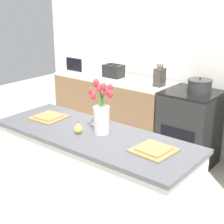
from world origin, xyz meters
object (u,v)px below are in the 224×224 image
object	(u,v)px
plate_setting_right	(154,150)
knife_block	(160,77)
stove_range	(189,129)
flower_vase	(102,114)
pear_figurine	(78,129)
plate_setting_left	(49,117)
toaster	(113,71)
cooking_pot	(200,86)
microwave	(85,63)

from	to	relation	value
plate_setting_right	knife_block	world-z (taller)	knife_block
stove_range	plate_setting_right	size ratio (longest dim) A/B	3.03
flower_vase	stove_range	bearing A→B (deg)	87.98
pear_figurine	knife_block	xyz separation A→B (m)	(-0.23, 1.65, 0.10)
knife_block	flower_vase	bearing A→B (deg)	-76.24
plate_setting_left	toaster	world-z (taller)	toaster
pear_figurine	cooking_pot	world-z (taller)	cooking_pot
pear_figurine	toaster	xyz separation A→B (m)	(-0.97, 1.68, 0.07)
cooking_pot	toaster	bearing A→B (deg)	-179.43
plate_setting_right	cooking_pot	xyz separation A→B (m)	(-0.40, 1.60, 0.09)
cooking_pot	pear_figurine	bearing A→B (deg)	-99.03
stove_range	pear_figurine	xyz separation A→B (m)	(-0.20, -1.67, 0.47)
pear_figurine	flower_vase	bearing A→B (deg)	43.24
cooking_pot	microwave	distance (m)	1.74
stove_range	microwave	distance (m)	1.77
cooking_pot	knife_block	bearing A→B (deg)	-175.04
stove_range	microwave	xyz separation A→B (m)	(-1.67, -0.00, 0.59)
cooking_pot	plate_setting_left	bearing A→B (deg)	-115.00
flower_vase	plate_setting_left	xyz separation A→B (m)	(-0.62, -0.03, -0.15)
pear_figurine	knife_block	world-z (taller)	knife_block
stove_range	knife_block	size ratio (longest dim) A/B	3.39
plate_setting_right	toaster	xyz separation A→B (m)	(-1.63, 1.58, 0.10)
pear_figurine	plate_setting_left	distance (m)	0.49
plate_setting_left	knife_block	distance (m)	1.58
flower_vase	microwave	xyz separation A→B (m)	(-1.61, 1.54, -0.00)
microwave	knife_block	bearing A→B (deg)	-0.93
flower_vase	knife_block	distance (m)	1.57
cooking_pot	knife_block	world-z (taller)	knife_block
cooking_pot	knife_block	distance (m)	0.50
pear_figurine	knife_block	bearing A→B (deg)	97.97
stove_range	plate_setting_left	distance (m)	1.77
pear_figurine	microwave	bearing A→B (deg)	131.35
flower_vase	microwave	distance (m)	2.23
toaster	plate_setting_left	bearing A→B (deg)	-72.74
flower_vase	knife_block	size ratio (longest dim) A/B	1.63
plate_setting_left	plate_setting_right	distance (m)	1.14
microwave	knife_block	world-z (taller)	same
flower_vase	toaster	distance (m)	1.91
flower_vase	toaster	size ratio (longest dim) A/B	1.57
plate_setting_right	cooking_pot	world-z (taller)	cooking_pot
plate_setting_left	cooking_pot	xyz separation A→B (m)	(0.74, 1.60, 0.09)
toaster	microwave	world-z (taller)	microwave
plate_setting_left	plate_setting_right	world-z (taller)	same
pear_figurine	cooking_pot	xyz separation A→B (m)	(0.27, 1.70, 0.06)
cooking_pot	microwave	bearing A→B (deg)	-179.23
stove_range	toaster	size ratio (longest dim) A/B	3.27
flower_vase	toaster	xyz separation A→B (m)	(-1.11, 1.55, -0.05)
stove_range	toaster	distance (m)	1.28
pear_figurine	plate_setting_left	size ratio (longest dim) A/B	0.36
plate_setting_right	toaster	distance (m)	2.28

